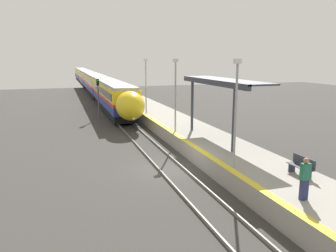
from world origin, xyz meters
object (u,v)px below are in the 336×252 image
Objects in this scene: person_waiting at (305,178)px; lamppost_mid at (175,90)px; lamppost_far at (146,82)px; railway_signal at (98,95)px; train at (91,80)px; lamppost_near at (236,107)px; platform_bench at (302,166)px.

person_waiting is 0.31× the size of lamppost_mid.
lamppost_mid is 1.00× the size of lamppost_far.
train is at bearing 86.37° from railway_signal.
lamppost_far is at bearing -86.56° from train.
lamppost_near is (4.32, -21.72, 1.46)m from railway_signal.
lamppost_far is (0.00, 17.85, 0.00)m from lamppost_near.
railway_signal reaches higher than person_waiting.
person_waiting is 22.32m from lamppost_far.
platform_bench is 24.75m from railway_signal.
lamppost_near is at bearing 98.14° from person_waiting.
person_waiting is 26.55m from railway_signal.
railway_signal is 0.80× the size of lamppost_far.
platform_bench is at bearing -85.34° from train.
lamppost_far reaches higher than platform_bench.
lamppost_far is (4.32, -3.87, 1.46)m from railway_signal.
lamppost_near is (-0.62, 4.35, 2.21)m from person_waiting.
person_waiting reaches higher than platform_bench.
platform_bench is 4.12m from lamppost_near.
lamppost_mid is at bearing -90.00° from lamppost_far.
person_waiting is at bearing -79.27° from railway_signal.
person_waiting is at bearing -81.86° from lamppost_near.
train is 57.05m from platform_bench.
lamppost_mid is (-0.62, 13.28, 2.21)m from person_waiting.
lamppost_near is 1.00× the size of lamppost_far.
railway_signal is at bearing 101.24° from lamppost_near.
lamppost_far is at bearing 91.61° from person_waiting.
railway_signal is at bearing 108.64° from lamppost_mid.
lamppost_mid reaches higher than person_waiting.
lamppost_near is 1.00× the size of lamppost_mid.
person_waiting is 0.39× the size of railway_signal.
train is at bearing 92.77° from lamppost_mid.
train is 15.43× the size of lamppost_near.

